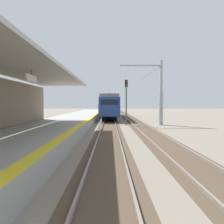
# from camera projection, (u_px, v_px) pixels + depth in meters

# --- Properties ---
(station_platform) EXTENTS (5.00, 80.00, 0.91)m
(station_platform) POSITION_uv_depth(u_px,v_px,m) (56.00, 128.00, 17.15)
(station_platform) COLOR #999993
(station_platform) RESTS_ON ground
(track_pair_nearest_platform) EXTENTS (2.34, 120.00, 0.16)m
(track_pair_nearest_platform) POSITION_uv_depth(u_px,v_px,m) (109.00, 127.00, 21.19)
(track_pair_nearest_platform) COLOR #4C3D2D
(track_pair_nearest_platform) RESTS_ON ground
(track_pair_middle) EXTENTS (2.34, 120.00, 0.16)m
(track_pair_middle) POSITION_uv_depth(u_px,v_px,m) (142.00, 127.00, 21.22)
(track_pair_middle) COLOR #4C3D2D
(track_pair_middle) RESTS_ON ground
(approaching_train) EXTENTS (2.93, 19.60, 4.76)m
(approaching_train) POSITION_uv_depth(u_px,v_px,m) (110.00, 106.00, 36.17)
(approaching_train) COLOR navy
(approaching_train) RESTS_ON ground
(rail_signal_post) EXTENTS (0.32, 0.34, 5.20)m
(rail_signal_post) POSITION_uv_depth(u_px,v_px,m) (126.00, 97.00, 23.44)
(rail_signal_post) COLOR #4C4C4C
(rail_signal_post) RESTS_ON ground
(catenary_pylon_far_side) EXTENTS (5.00, 0.40, 7.50)m
(catenary_pylon_far_side) POSITION_uv_depth(u_px,v_px,m) (158.00, 94.00, 23.93)
(catenary_pylon_far_side) COLOR #9EA3A8
(catenary_pylon_far_side) RESTS_ON ground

